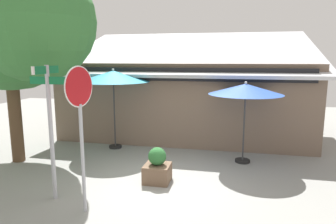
{
  "coord_description": "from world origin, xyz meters",
  "views": [
    {
      "loc": [
        1.74,
        -6.99,
        3.08
      ],
      "look_at": [
        -0.03,
        1.2,
        1.6
      ],
      "focal_mm": 32.4,
      "sensor_mm": 36.0,
      "label": 1
    }
  ],
  "objects": [
    {
      "name": "stop_sign",
      "position": [
        -1.14,
        -1.72,
        2.07
      ],
      "size": [
        0.17,
        0.78,
        2.95
      ],
      "color": "#A8AAB2",
      "rests_on": "ground"
    },
    {
      "name": "patio_umbrella_royal_blue_center",
      "position": [
        2.09,
        2.03,
        2.18
      ],
      "size": [
        2.15,
        2.15,
        2.43
      ],
      "color": "black",
      "rests_on": "ground"
    },
    {
      "name": "sidewalk_planter",
      "position": [
        -0.06,
        0.05,
        0.38
      ],
      "size": [
        0.64,
        0.64,
        0.9
      ],
      "color": "brown",
      "rests_on": "ground"
    },
    {
      "name": "ground_plane",
      "position": [
        0.0,
        0.0,
        -0.05
      ],
      "size": [
        28.0,
        28.0,
        0.1
      ],
      "primitive_type": "cube",
      "color": "gray"
    },
    {
      "name": "shade_tree",
      "position": [
        -4.29,
        0.58,
        4.39
      ],
      "size": [
        5.22,
        4.71,
        6.87
      ],
      "color": "brown",
      "rests_on": "ground"
    },
    {
      "name": "street_sign_post",
      "position": [
        -2.06,
        -1.33,
        1.8
      ],
      "size": [
        0.82,
        0.88,
        2.95
      ],
      "color": "#A8AAB2",
      "rests_on": "ground"
    },
    {
      "name": "cafe_building",
      "position": [
        -0.11,
        5.66,
        1.55
      ],
      "size": [
        9.79,
        5.8,
        4.32
      ],
      "color": "#705B4C",
      "rests_on": "ground"
    },
    {
      "name": "patio_umbrella_teal_left",
      "position": [
        -2.23,
        2.63,
        2.48
      ],
      "size": [
        2.49,
        2.49,
        2.75
      ],
      "color": "black",
      "rests_on": "ground"
    }
  ]
}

